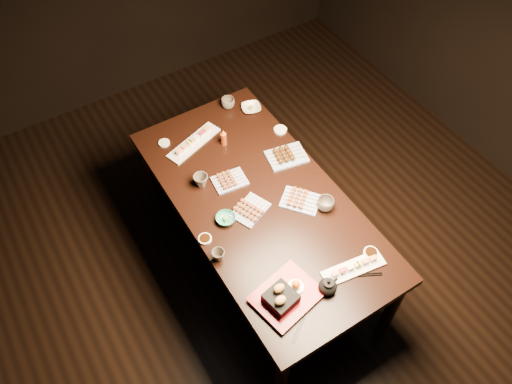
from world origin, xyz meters
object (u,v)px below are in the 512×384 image
(yakitori_plate_left, at_px, (230,179))
(edamame_bowl_green, at_px, (226,219))
(teacup_mid_right, at_px, (325,204))
(condiment_bottle, at_px, (224,137))
(tempura_tray, at_px, (287,292))
(teapot, at_px, (328,285))
(teacup_near_left, at_px, (218,255))
(teacup_far_right, at_px, (228,103))
(sushi_platter_far, at_px, (194,141))
(dining_table, at_px, (260,234))
(edamame_bowl_cream, at_px, (251,108))
(sushi_platter_near, at_px, (354,267))
(teacup_far_left, at_px, (201,181))
(yakitori_plate_center, at_px, (250,208))
(yakitori_plate_right, at_px, (301,199))

(yakitori_plate_left, height_order, edamame_bowl_green, yakitori_plate_left)
(teacup_mid_right, height_order, condiment_bottle, condiment_bottle)
(tempura_tray, bearing_deg, teapot, -31.81)
(teapot, bearing_deg, teacup_near_left, 124.69)
(teacup_near_left, bearing_deg, teapot, -50.08)
(teacup_far_right, bearing_deg, teapot, -99.83)
(condiment_bottle, bearing_deg, teapot, -92.83)
(edamame_bowl_green, xyz_separation_m, condiment_bottle, (0.29, 0.53, 0.04))
(yakitori_plate_left, height_order, teacup_near_left, teacup_near_left)
(sushi_platter_far, relative_size, tempura_tray, 1.20)
(dining_table, height_order, teapot, teapot)
(edamame_bowl_green, relative_size, teacup_near_left, 1.59)
(tempura_tray, height_order, teacup_mid_right, tempura_tray)
(edamame_bowl_cream, relative_size, teacup_near_left, 1.82)
(sushi_platter_near, distance_m, tempura_tray, 0.40)
(edamame_bowl_cream, height_order, teacup_near_left, teacup_near_left)
(yakitori_plate_left, distance_m, edamame_bowl_cream, 0.64)
(dining_table, height_order, edamame_bowl_green, edamame_bowl_green)
(tempura_tray, bearing_deg, teacup_mid_right, 23.19)
(tempura_tray, bearing_deg, teacup_far_left, 79.89)
(teacup_far_left, bearing_deg, teacup_near_left, -107.79)
(sushi_platter_near, xyz_separation_m, edamame_bowl_cream, (0.18, 1.34, -0.01))
(dining_table, relative_size, teacup_far_right, 19.32)
(yakitori_plate_left, bearing_deg, teacup_far_right, 67.18)
(yakitori_plate_center, xyz_separation_m, yakitori_plate_left, (0.01, 0.25, -0.00))
(edamame_bowl_green, relative_size, teacup_far_left, 1.29)
(yakitori_plate_right, distance_m, edamame_bowl_green, 0.46)
(dining_table, relative_size, teapot, 15.60)
(sushi_platter_near, height_order, teacup_far_right, teacup_far_right)
(dining_table, distance_m, teacup_near_left, 0.61)
(yakitori_plate_center, bearing_deg, teacup_far_left, 92.67)
(sushi_platter_near, bearing_deg, yakitori_plate_right, 96.51)
(dining_table, bearing_deg, yakitori_plate_center, -150.27)
(yakitori_plate_right, distance_m, teacup_far_right, 0.93)
(teacup_far_left, bearing_deg, yakitori_plate_center, -64.86)
(teacup_near_left, xyz_separation_m, teapot, (0.39, -0.46, 0.02))
(dining_table, bearing_deg, teacup_far_right, 80.76)
(yakitori_plate_right, distance_m, teacup_far_left, 0.61)
(yakitori_plate_center, distance_m, condiment_bottle, 0.56)
(dining_table, height_order, sushi_platter_near, sushi_platter_near)
(dining_table, bearing_deg, yakitori_plate_left, 118.86)
(yakitori_plate_right, bearing_deg, yakitori_plate_center, -147.84)
(sushi_platter_far, bearing_deg, tempura_tray, 66.51)
(sushi_platter_far, bearing_deg, condiment_bottle, 128.27)
(teacup_far_left, xyz_separation_m, condiment_bottle, (0.28, 0.22, 0.02))
(yakitori_plate_right, bearing_deg, teacup_near_left, -121.15)
(yakitori_plate_right, height_order, teapot, teapot)
(edamame_bowl_green, bearing_deg, edamame_bowl_cream, 49.45)
(sushi_platter_near, relative_size, teacup_mid_right, 3.51)
(yakitori_plate_left, distance_m, teapot, 0.90)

